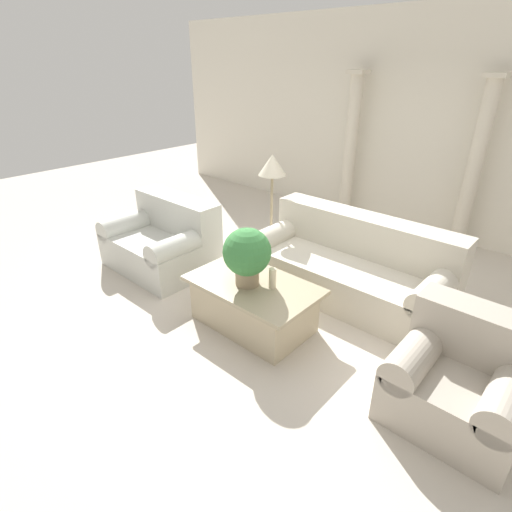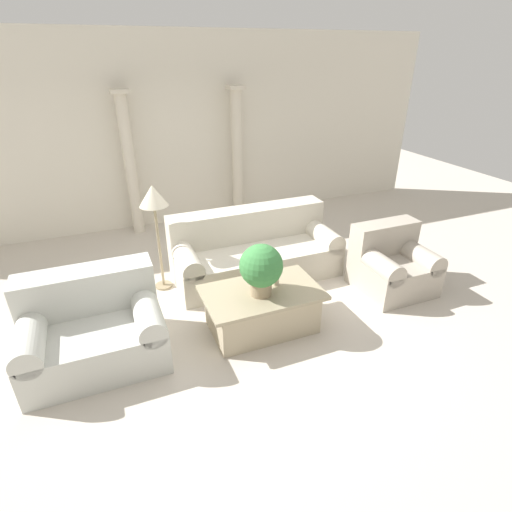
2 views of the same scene
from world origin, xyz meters
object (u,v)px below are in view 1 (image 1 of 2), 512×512
Objects in this scene: loveseat at (164,240)px; floor_lamp at (272,171)px; potted_plant at (247,254)px; armchair at (461,378)px; sofa_long at (351,265)px; coffee_table at (253,304)px.

floor_lamp reaches higher than loveseat.
armchair is (1.98, 0.22, -0.47)m from potted_plant.
floor_lamp is (0.89, 1.12, 0.85)m from loveseat.
floor_lamp is (-0.85, 1.38, 0.39)m from potted_plant.
sofa_long is 3.88× the size of potted_plant.
floor_lamp is at bearing 123.56° from coffee_table.
loveseat is 1.48× the size of armchair.
coffee_table is 1.43× the size of armchair.
floor_lamp reaches higher than potted_plant.
coffee_table is at bearing -174.97° from armchair.
armchair is (2.83, -1.16, -0.85)m from floor_lamp.
potted_plant is 0.41× the size of floor_lamp.
sofa_long is 1.87m from armchair.
potted_plant reaches higher than sofa_long.
potted_plant is (-0.43, -1.29, 0.47)m from sofa_long.
floor_lamp is at bearing 157.63° from armchair.
sofa_long is 1.44m from potted_plant.
floor_lamp is at bearing 51.50° from loveseat.
floor_lamp is 1.56× the size of armchair.
loveseat is 1.83m from potted_plant.
loveseat is at bearing 171.49° from potted_plant.
coffee_table is (-0.40, -1.24, -0.10)m from sofa_long.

